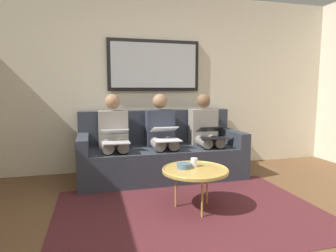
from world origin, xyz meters
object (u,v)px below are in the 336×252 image
object	(u,v)px
couch	(160,154)
person_right	(114,135)
framed_mirror	(154,66)
person_left	(206,132)
cup	(194,162)
person_middle	(162,133)
laptop_white	(166,134)
bowl	(184,166)
laptop_silver	(115,137)
coffee_table	(195,170)
laptop_black	(212,133)

from	to	relation	value
couch	person_right	world-z (taller)	person_right
framed_mirror	person_left	world-z (taller)	framed_mirror
couch	cup	xyz separation A→B (m)	(-0.09, 1.12, 0.15)
cup	person_middle	world-z (taller)	person_middle
laptop_white	bowl	bearing A→B (deg)	88.43
person_middle	person_right	world-z (taller)	same
framed_mirror	laptop_silver	xyz separation A→B (m)	(0.64, 0.69, -0.92)
coffee_table	couch	bearing A→B (deg)	-86.69
cup	laptop_white	xyz separation A→B (m)	(0.09, -0.82, 0.18)
coffee_table	person_right	xyz separation A→B (m)	(0.71, -1.15, 0.21)
cup	person_right	world-z (taller)	person_right
person_middle	framed_mirror	bearing A→B (deg)	-90.00
laptop_black	coffee_table	bearing A→B (deg)	57.91
coffee_table	cup	size ratio (longest dim) A/B	7.33
framed_mirror	coffee_table	world-z (taller)	framed_mirror
person_left	laptop_white	distance (m)	0.68
laptop_white	laptop_silver	size ratio (longest dim) A/B	1.07
person_left	person_middle	xyz separation A→B (m)	(0.64, 0.00, 0.00)
person_left	person_middle	distance (m)	0.64
couch	framed_mirror	world-z (taller)	framed_mirror
bowl	laptop_silver	distance (m)	1.06
couch	bowl	distance (m)	1.15
person_left	cup	bearing A→B (deg)	62.50
framed_mirror	coffee_table	size ratio (longest dim) A/B	2.07
couch	person_right	size ratio (longest dim) A/B	1.93
cup	laptop_white	distance (m)	0.84
laptop_black	laptop_white	world-z (taller)	laptop_white
person_right	laptop_silver	xyz separation A→B (m)	(0.00, 0.23, 0.02)
laptop_white	person_right	bearing A→B (deg)	-19.84
bowl	person_middle	size ratio (longest dim) A/B	0.13
cup	laptop_silver	world-z (taller)	laptop_silver
couch	person_left	distance (m)	0.71
cup	person_middle	xyz separation A→B (m)	(0.09, -1.05, 0.15)
couch	framed_mirror	xyz separation A→B (m)	(0.00, -0.39, 1.24)
bowl	laptop_white	distance (m)	0.87
bowl	person_middle	bearing A→B (deg)	-91.23
framed_mirror	person_middle	world-z (taller)	framed_mirror
cup	person_right	bearing A→B (deg)	-55.08
couch	laptop_white	world-z (taller)	couch
laptop_silver	framed_mirror	bearing A→B (deg)	-132.77
person_middle	laptop_white	size ratio (longest dim) A/B	2.92
coffee_table	laptop_white	world-z (taller)	laptop_white
couch	coffee_table	bearing A→B (deg)	93.31
person_right	laptop_white	bearing A→B (deg)	160.16
couch	bowl	xyz separation A→B (m)	(0.02, 1.15, 0.13)
laptop_white	framed_mirror	bearing A→B (deg)	-90.00
laptop_black	person_right	bearing A→B (deg)	-10.65
person_left	laptop_white	world-z (taller)	person_left
laptop_white	laptop_silver	xyz separation A→B (m)	(0.64, 0.00, -0.01)
framed_mirror	laptop_white	world-z (taller)	framed_mirror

